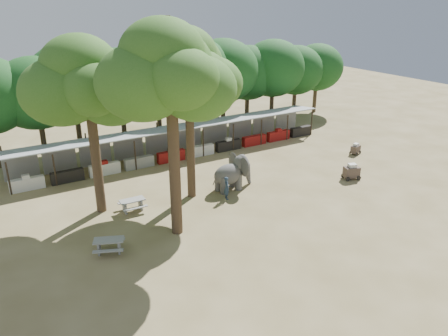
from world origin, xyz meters
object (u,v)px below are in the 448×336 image
handler (227,188)px  cart_front (352,171)px  picnic_table_far (133,204)px  picnic_table_near (109,244)px  elephant (233,173)px  yard_tree_back (185,71)px  yard_tree_left (84,83)px  yard_tree_center (166,73)px  cart_back (356,149)px

handler → cart_front: 10.04m
picnic_table_far → cart_front: cart_front is taller
picnic_table_near → cart_front: cart_front is taller
elephant → picnic_table_near: 10.83m
yard_tree_back → handler: 8.19m
yard_tree_back → picnic_table_near: (-6.94, -4.31, -8.02)m
yard_tree_left → cart_front: (17.83, -4.71, -7.60)m
yard_tree_left → handler: 11.23m
picnic_table_far → picnic_table_near: bearing=-123.7°
yard_tree_center → yard_tree_back: yard_tree_center is taller
yard_tree_back → cart_front: bearing=-17.4°
picnic_table_near → yard_tree_back: bearing=55.0°
handler → picnic_table_far: (-6.12, 1.57, -0.29)m
yard_tree_back → handler: (1.96, -1.83, -7.74)m
elephant → yard_tree_back: bearing=166.4°
cart_front → picnic_table_far: bearing=-175.2°
yard_tree_center → cart_front: bearing=1.1°
yard_tree_left → elephant: size_ratio=3.44×
handler → picnic_table_near: bearing=119.4°
yard_tree_left → elephant: (9.22, -1.61, -6.98)m
yard_tree_left → yard_tree_center: (3.00, -5.00, 1.01)m
handler → picnic_table_far: bearing=89.5°
yard_tree_left → cart_front: 19.94m
cart_front → handler: bearing=-173.8°
yard_tree_left → picnic_table_far: 8.00m
yard_tree_left → cart_back: size_ratio=9.65×
yard_tree_back → elephant: 8.02m
yard_tree_left → yard_tree_center: 5.92m
yard_tree_left → elephant: yard_tree_left is taller
yard_tree_back → picnic_table_near: 11.45m
picnic_table_near → cart_front: (18.77, 0.60, 0.08)m
yard_tree_left → yard_tree_back: (6.00, -1.00, 0.34)m
yard_tree_back → cart_back: bearing=0.4°
picnic_table_near → yard_tree_center: bearing=27.6°
handler → picnic_table_far: size_ratio=1.00×
yard_tree_center → yard_tree_left: bearing=121.0°
yard_tree_back → cart_front: (11.83, -3.71, -7.94)m
cart_back → picnic_table_near: bearing=173.0°
handler → yard_tree_left: bearing=84.3°
yard_tree_center → handler: (4.96, 2.17, -8.40)m
picnic_table_far → cart_back: size_ratio=1.40×
yard_tree_left → cart_front: size_ratio=7.75×
yard_tree_center → cart_back: yard_tree_center is taller
yard_tree_left → handler: size_ratio=6.86×
yard_tree_left → cart_back: yard_tree_left is taller
handler → cart_front: handler is taller
elephant → cart_back: (13.11, 0.72, -0.74)m
yard_tree_left → yard_tree_back: 6.09m
picnic_table_near → cart_back: (23.26, 4.42, -0.04)m
yard_tree_center → yard_tree_back: size_ratio=1.06×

